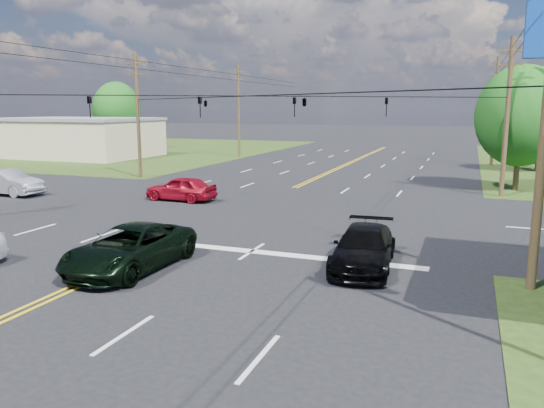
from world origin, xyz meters
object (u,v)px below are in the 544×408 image
at_px(pole_left_far, 239,110).
at_px(sedan_silver, 7,182).
at_px(retail_nw, 77,139).
at_px(tree_right_a, 521,116).
at_px(pole_ne, 507,116).
at_px(suv_black, 364,248).
at_px(tree_far_l, 117,109).
at_px(tree_right_b, 541,122).
at_px(pickup_dkgreen, 130,248).
at_px(pole_right_far, 495,110).
at_px(pole_nw, 138,114).

relative_size(pole_left_far, sedan_silver, 2.06).
distance_m(retail_nw, tree_right_a, 45.21).
xyz_separation_m(pole_ne, suv_black, (-5.15, -17.50, -4.22)).
distance_m(pole_left_far, tree_far_l, 19.42).
bearing_deg(tree_far_l, tree_right_b, -9.37).
bearing_deg(tree_right_b, suv_black, -104.90).
xyz_separation_m(pole_ne, pole_left_far, (-26.00, 19.00, 0.25)).
bearing_deg(tree_far_l, tree_right_a, -23.50).
xyz_separation_m(tree_right_a, sedan_silver, (-29.98, -13.00, -4.07)).
distance_m(pole_ne, pickup_dkgreen, 24.34).
distance_m(pole_right_far, tree_right_a, 16.03).
height_order(pole_nw, sedan_silver, pole_nw).
xyz_separation_m(pole_ne, tree_right_b, (3.50, 15.00, -0.70)).
relative_size(tree_right_a, suv_black, 1.71).
xyz_separation_m(pole_left_far, pickup_dkgreen, (13.50, -39.47, -4.43)).
bearing_deg(retail_nw, suv_black, -38.86).
bearing_deg(pole_left_far, pole_nw, -90.00).
bearing_deg(suv_black, tree_right_b, 71.10).
height_order(pole_ne, tree_right_a, pole_ne).
bearing_deg(suv_black, pickup_dkgreen, -162.01).
bearing_deg(tree_right_b, pickup_dkgreen, -114.28).
xyz_separation_m(tree_right_b, suv_black, (-8.65, -32.50, -3.53)).
relative_size(pole_nw, tree_right_b, 1.34).
height_order(pole_left_far, sedan_silver, pole_left_far).
bearing_deg(pole_left_far, sedan_silver, -95.87).
relative_size(pole_right_far, sedan_silver, 2.06).
relative_size(pole_nw, sedan_silver, 1.96).
xyz_separation_m(pole_nw, pole_ne, (26.00, 0.00, 0.00)).
height_order(pole_right_far, tree_far_l, pole_right_far).
bearing_deg(pole_left_far, tree_right_b, -7.72).
xyz_separation_m(retail_nw, tree_far_l, (-2.00, 10.00, 3.19)).
distance_m(pole_nw, suv_black, 27.55).
distance_m(retail_nw, tree_far_l, 10.69).
height_order(tree_right_b, suv_black, tree_right_b).
distance_m(pole_nw, tree_right_a, 27.17).
relative_size(pole_ne, pickup_dkgreen, 1.78).
xyz_separation_m(pole_ne, pole_right_far, (0.00, 19.00, 0.25)).
relative_size(pole_left_far, tree_right_b, 1.41).
relative_size(pole_nw, pickup_dkgreen, 1.78).
bearing_deg(pole_ne, pole_nw, 180.00).
bearing_deg(suv_black, pole_left_far, 115.74).
relative_size(pole_ne, suv_black, 1.99).
bearing_deg(pole_left_far, retail_nw, -160.56).
distance_m(pole_left_far, tree_right_b, 29.79).
distance_m(pole_left_far, sedan_silver, 29.48).
bearing_deg(pole_nw, pole_right_far, 36.16).
xyz_separation_m(retail_nw, pickup_dkgreen, (30.50, -33.47, -1.26)).
bearing_deg(tree_far_l, retail_nw, -78.69).
bearing_deg(tree_right_b, pole_ne, -103.13).
xyz_separation_m(pole_left_far, tree_right_a, (27.00, -16.00, -0.30)).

